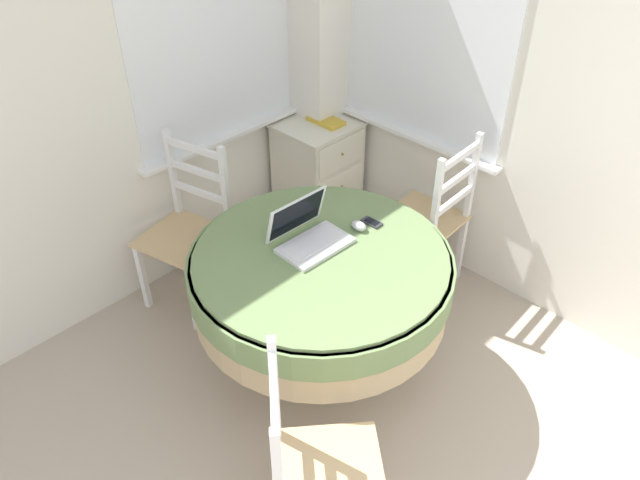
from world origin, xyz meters
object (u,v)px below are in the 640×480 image
object	(u,v)px
computer_mouse	(359,226)
dining_chair_near_back_window	(189,231)
laptop	(308,234)
cell_phone	(372,222)
dining_chair_near_right_window	(429,219)
corner_cabinet	(318,173)
book_on_cabinet	(326,121)
round_dining_table	(320,278)
dining_chair_camera_near	(315,473)

from	to	relation	value
computer_mouse	dining_chair_near_back_window	size ratio (longest dim) A/B	0.08
laptop	cell_phone	distance (m)	0.35
computer_mouse	dining_chair_near_right_window	xyz separation A→B (m)	(0.66, 0.02, -0.31)
laptop	corner_cabinet	bearing A→B (deg)	42.60
laptop	dining_chair_near_right_window	distance (m)	0.96
cell_phone	dining_chair_near_back_window	xyz separation A→B (m)	(-0.46, 0.93, -0.29)
laptop	dining_chair_near_right_window	size ratio (longest dim) A/B	0.35
book_on_cabinet	corner_cabinet	bearing A→B (deg)	144.33
laptop	book_on_cabinet	xyz separation A→B (m)	(0.98, 0.83, -0.05)
corner_cabinet	book_on_cabinet	distance (m)	0.38
dining_chair_near_right_window	round_dining_table	bearing A→B (deg)	-178.09
computer_mouse	laptop	bearing A→B (deg)	158.01
round_dining_table	laptop	world-z (taller)	laptop
round_dining_table	book_on_cabinet	xyz separation A→B (m)	(1.00, 0.93, 0.14)
cell_phone	dining_chair_near_right_window	xyz separation A→B (m)	(0.57, 0.04, -0.29)
round_dining_table	laptop	bearing A→B (deg)	75.76
dining_chair_near_back_window	corner_cabinet	xyz separation A→B (m)	(1.07, 0.04, -0.10)
dining_chair_near_back_window	dining_chair_near_right_window	world-z (taller)	same
cell_phone	book_on_cabinet	bearing A→B (deg)	55.28
round_dining_table	dining_chair_camera_near	size ratio (longest dim) A/B	1.25
laptop	book_on_cabinet	world-z (taller)	laptop
cell_phone	corner_cabinet	xyz separation A→B (m)	(0.61, 0.97, -0.39)
cell_phone	book_on_cabinet	size ratio (longest dim) A/B	0.44
laptop	dining_chair_camera_near	world-z (taller)	dining_chair_camera_near
cell_phone	dining_chair_camera_near	bearing A→B (deg)	-148.58
round_dining_table	dining_chair_near_back_window	size ratio (longest dim) A/B	1.25
dining_chair_near_back_window	dining_chair_near_right_window	size ratio (longest dim) A/B	1.00
round_dining_table	book_on_cabinet	size ratio (longest dim) A/B	5.25
dining_chair_near_right_window	book_on_cabinet	world-z (taller)	dining_chair_near_right_window
corner_cabinet	dining_chair_near_back_window	bearing A→B (deg)	-177.93
cell_phone	dining_chair_near_right_window	distance (m)	0.64
round_dining_table	computer_mouse	xyz separation A→B (m)	(0.27, 0.01, 0.16)
laptop	dining_chair_near_back_window	distance (m)	0.90
laptop	dining_chair_camera_near	distance (m)	1.08
round_dining_table	dining_chair_camera_near	world-z (taller)	dining_chair_camera_near
round_dining_table	book_on_cabinet	distance (m)	1.38
computer_mouse	dining_chair_near_back_window	xyz separation A→B (m)	(-0.38, 0.92, -0.31)
dining_chair_near_back_window	dining_chair_camera_near	size ratio (longest dim) A/B	1.00
round_dining_table	computer_mouse	bearing A→B (deg)	1.26
laptop	corner_cabinet	xyz separation A→B (m)	(0.94, 0.86, -0.43)
cell_phone	dining_chair_camera_near	world-z (taller)	dining_chair_camera_near
dining_chair_near_right_window	dining_chair_camera_near	distance (m)	1.74
dining_chair_near_right_window	dining_chair_camera_near	size ratio (longest dim) A/B	1.00
computer_mouse	cell_phone	distance (m)	0.09
laptop	corner_cabinet	world-z (taller)	laptop
book_on_cabinet	dining_chair_near_back_window	bearing A→B (deg)	-179.57
computer_mouse	round_dining_table	bearing A→B (deg)	-178.74
computer_mouse	corner_cabinet	bearing A→B (deg)	54.16
cell_phone	dining_chair_near_back_window	distance (m)	1.08
cell_phone	corner_cabinet	size ratio (longest dim) A/B	0.14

